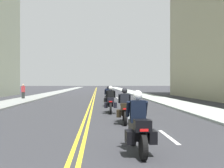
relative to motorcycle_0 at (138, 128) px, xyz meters
name	(u,v)px	position (x,y,z in m)	size (l,w,h in m)	color
ground_plane	(95,93)	(-1.62, 42.02, -0.66)	(264.00, 264.00, 0.00)	#2E2F33
sidewalk_left	(55,93)	(-9.06, 42.02, -0.60)	(2.95, 144.00, 0.12)	gray
sidewalk_right	(134,93)	(5.82, 42.02, -0.60)	(2.95, 144.00, 0.12)	#9EA69F
centreline_yellow_inner	(94,93)	(-1.74, 42.02, -0.66)	(0.12, 132.00, 0.01)	yellow
centreline_yellow_outer	(95,93)	(-1.50, 42.02, -0.66)	(0.12, 132.00, 0.01)	yellow
lane_dashes_white	(119,99)	(1.36, 23.02, -0.66)	(0.14, 56.40, 0.01)	silver
building_right_1	(220,1)	(14.37, 25.38, 11.55)	(7.83, 17.85, 24.42)	tan
motorcycle_0	(138,128)	(0.00, 0.00, 0.00)	(0.77, 2.18, 1.66)	black
motorcycle_1	(125,109)	(0.17, 5.09, -0.01)	(0.78, 2.13, 1.63)	black
motorcycle_2	(111,102)	(-0.27, 9.31, 0.01)	(0.78, 2.31, 1.68)	black
motorcycle_3	(108,98)	(-0.22, 14.17, 0.01)	(0.78, 2.20, 1.64)	black
motorcycle_4	(108,95)	(-0.03, 18.63, 0.00)	(0.78, 2.08, 1.60)	black
pedestrian_1	(23,92)	(-9.48, 23.08, 0.24)	(0.50, 0.35, 1.75)	#2A2D2C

